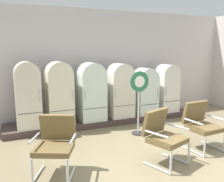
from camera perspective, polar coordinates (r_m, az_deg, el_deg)
The scene contains 13 objects.
ground at distance 4.79m, azimuth 12.50°, elevation -16.86°, with size 12.00×10.00×0.05m, color #827556.
back_wall at distance 7.55m, azimuth -3.77°, elevation 6.07°, with size 11.76×0.12×3.21m.
display_plinth at distance 7.23m, azimuth -1.88°, elevation -6.50°, with size 5.38×0.95×0.16m, color #453432.
refrigerator_0 at distance 6.41m, azimuth -18.66°, elevation -0.42°, with size 0.59×0.62×1.63m.
refrigerator_1 at distance 6.56m, azimuth -11.96°, elevation -0.00°, with size 0.64×0.69×1.61m.
refrigerator_2 at distance 6.77m, azimuth -4.71°, elevation 0.23°, with size 0.68×0.65×1.56m.
refrigerator_3 at distance 7.09m, azimuth 1.88°, elevation 0.49°, with size 0.67×0.61×1.52m.
refrigerator_4 at distance 7.48m, azimuth 7.52°, elevation 0.28°, with size 0.63×0.61×1.37m.
refrigerator_5 at distance 7.93m, azimuth 12.19°, elevation 1.02°, with size 0.60×0.68×1.45m.
armchair_left at distance 4.38m, azimuth -12.77°, elevation -11.20°, with size 0.84×0.87×0.99m.
armchair_right at distance 5.60m, azimuth 19.61°, elevation -6.87°, with size 0.70×0.71×0.99m.
armchair_center at distance 4.73m, azimuth 11.51°, elevation -9.56°, with size 0.80×0.83×0.99m.
sign_stand at distance 6.11m, azimuth 6.14°, elevation -2.55°, with size 0.50×0.32×1.56m.
Camera 1 is at (-2.60, -3.41, 2.10)m, focal length 40.16 mm.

